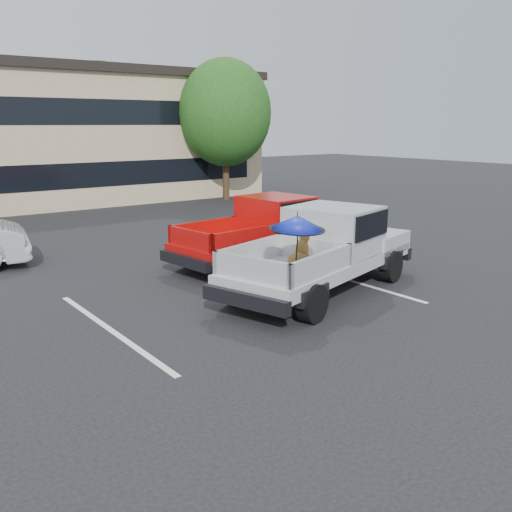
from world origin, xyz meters
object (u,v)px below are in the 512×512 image
(tree_back, at_px, (101,111))
(silver_pickup, at_px, (328,244))
(red_pickup, at_px, (272,226))
(tree_right, at_px, (225,113))

(tree_back, xyz_separation_m, silver_pickup, (-3.93, -22.43, -3.36))
(tree_back, bearing_deg, red_pickup, -99.38)
(tree_back, relative_size, silver_pickup, 1.18)
(tree_right, distance_m, silver_pickup, 16.32)
(tree_right, distance_m, red_pickup, 13.43)
(tree_right, xyz_separation_m, red_pickup, (-6.21, -11.46, -3.24))
(tree_right, relative_size, silver_pickup, 1.13)
(tree_back, distance_m, silver_pickup, 23.02)
(tree_back, height_order, silver_pickup, tree_back)
(tree_right, relative_size, red_pickup, 1.22)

